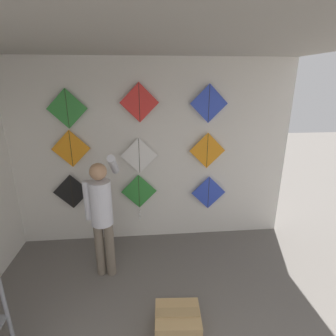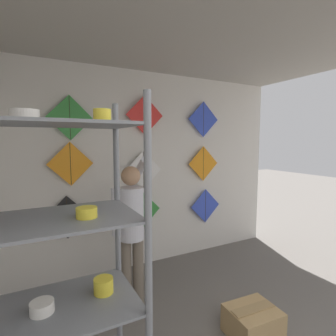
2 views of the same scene
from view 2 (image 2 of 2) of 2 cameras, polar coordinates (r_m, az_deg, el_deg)
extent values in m
cube|color=silver|center=(3.83, -5.61, -0.53)|extent=(4.59, 0.06, 2.80)
cube|color=#A8A399|center=(2.43, 12.89, 29.84)|extent=(4.59, 4.38, 0.04)
cylinder|color=slate|center=(1.60, -10.61, -24.98)|extent=(0.03, 0.03, 2.02)
cube|color=slate|center=(1.31, -26.36, -26.62)|extent=(0.80, 0.42, 0.01)
cube|color=slate|center=(1.16, -27.24, -10.46)|extent=(0.80, 0.42, 0.01)
cube|color=slate|center=(1.12, -28.17, 8.65)|extent=(0.80, 0.42, 0.01)
cylinder|color=white|center=(1.29, -25.75, -25.64)|extent=(0.09, 0.09, 0.05)
cylinder|color=yellow|center=(1.33, -13.87, -23.60)|extent=(0.09, 0.09, 0.07)
cylinder|color=yellow|center=(1.12, -17.30, -9.22)|extent=(0.08, 0.08, 0.04)
cylinder|color=white|center=(1.20, -28.74, 9.89)|extent=(0.11, 0.11, 0.05)
cylinder|color=yellow|center=(1.14, -14.14, 10.88)|extent=(0.07, 0.07, 0.06)
cylinder|color=#726656|center=(3.14, -9.11, -21.63)|extent=(0.12, 0.12, 0.76)
cylinder|color=#726656|center=(3.16, -6.51, -21.39)|extent=(0.12, 0.12, 0.76)
cylinder|color=silver|center=(2.90, -7.99, -9.75)|extent=(0.27, 0.27, 0.57)
sphere|color=tan|center=(2.82, -8.11, -1.70)|extent=(0.21, 0.21, 0.21)
cylinder|color=silver|center=(2.87, -11.26, -9.33)|extent=(0.10, 0.10, 0.51)
cylinder|color=silver|center=(3.04, -6.40, -0.71)|extent=(0.10, 0.47, 0.37)
cube|color=tan|center=(2.96, 17.96, -29.32)|extent=(0.48, 0.42, 0.27)
cube|color=#A08052|center=(2.88, 18.06, -27.06)|extent=(0.44, 0.14, 0.01)
cube|color=black|center=(3.59, -21.11, -9.97)|extent=(0.55, 0.01, 0.55)
cylinder|color=black|center=(3.58, -21.11, -9.97)|extent=(0.01, 0.01, 0.53)
cube|color=#338C38|center=(3.83, -5.62, -9.13)|extent=(0.55, 0.01, 0.55)
cylinder|color=black|center=(3.83, -5.61, -9.13)|extent=(0.01, 0.01, 0.53)
sphere|color=white|center=(3.92, -5.51, -13.78)|extent=(0.04, 0.04, 0.04)
sphere|color=white|center=(3.95, -5.50, -14.73)|extent=(0.04, 0.04, 0.04)
sphere|color=white|center=(3.97, -5.49, -15.68)|extent=(0.04, 0.04, 0.04)
cube|color=blue|center=(4.37, 8.14, -8.16)|extent=(0.55, 0.01, 0.55)
cylinder|color=black|center=(4.37, 8.15, -8.16)|extent=(0.01, 0.01, 0.53)
cube|color=orange|center=(3.47, -20.46, 0.84)|extent=(0.55, 0.01, 0.55)
cylinder|color=black|center=(3.47, -20.46, 0.84)|extent=(0.01, 0.01, 0.53)
cube|color=white|center=(3.73, -5.37, -0.47)|extent=(0.55, 0.01, 0.55)
cylinder|color=black|center=(3.73, -5.36, -0.47)|extent=(0.01, 0.01, 0.53)
cube|color=orange|center=(4.23, 7.69, 0.96)|extent=(0.55, 0.01, 0.55)
cylinder|color=black|center=(4.23, 7.70, 0.96)|extent=(0.01, 0.01, 0.53)
cube|color=#338C38|center=(3.48, -20.60, 10.20)|extent=(0.55, 0.01, 0.55)
cylinder|color=black|center=(3.47, -20.60, 10.20)|extent=(0.01, 0.01, 0.53)
cube|color=red|center=(3.74, -5.07, 11.37)|extent=(0.55, 0.01, 0.55)
cylinder|color=black|center=(3.74, -5.06, 11.38)|extent=(0.01, 0.01, 0.53)
cube|color=blue|center=(4.22, 7.71, 10.45)|extent=(0.55, 0.01, 0.55)
cylinder|color=black|center=(4.22, 7.73, 10.45)|extent=(0.01, 0.01, 0.53)
camera|label=1|loc=(1.66, 78.05, 24.51)|focal=28.00mm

